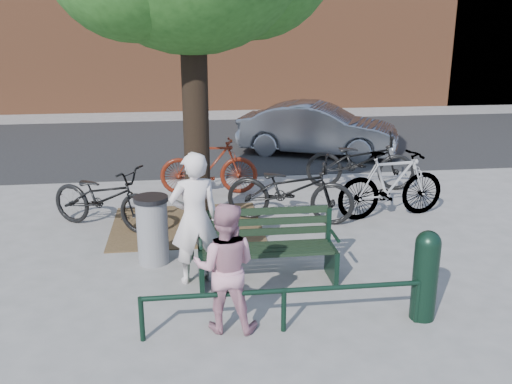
{
  "coord_description": "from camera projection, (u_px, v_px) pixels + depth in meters",
  "views": [
    {
      "loc": [
        -0.99,
        -6.58,
        3.26
      ],
      "look_at": [
        -0.02,
        1.0,
        0.9
      ],
      "focal_mm": 40.0,
      "sensor_mm": 36.0,
      "label": 1
    }
  ],
  "objects": [
    {
      "name": "ground",
      "position": [
        267.0,
        282.0,
        7.32
      ],
      "size": [
        90.0,
        90.0,
        0.0
      ],
      "primitive_type": "plane",
      "color": "gray",
      "rests_on": "ground"
    },
    {
      "name": "dirt_pit",
      "position": [
        187.0,
        225.0,
        9.28
      ],
      "size": [
        2.4,
        2.0,
        0.02
      ],
      "primitive_type": "cube",
      "color": "brown",
      "rests_on": "ground"
    },
    {
      "name": "road",
      "position": [
        221.0,
        142.0,
        15.37
      ],
      "size": [
        40.0,
        7.0,
        0.01
      ],
      "primitive_type": "cube",
      "color": "black",
      "rests_on": "ground"
    },
    {
      "name": "park_bench",
      "position": [
        267.0,
        245.0,
        7.25
      ],
      "size": [
        1.74,
        0.54,
        0.97
      ],
      "color": "black",
      "rests_on": "ground"
    },
    {
      "name": "guard_railing",
      "position": [
        284.0,
        297.0,
        6.06
      ],
      "size": [
        3.06,
        0.06,
        0.51
      ],
      "color": "black",
      "rests_on": "ground"
    },
    {
      "name": "person_left",
      "position": [
        194.0,
        218.0,
        7.1
      ],
      "size": [
        0.69,
        0.53,
        1.71
      ],
      "primitive_type": "imported",
      "rotation": [
        0.0,
        0.0,
        3.35
      ],
      "color": "beige",
      "rests_on": "ground"
    },
    {
      "name": "person_right",
      "position": [
        225.0,
        267.0,
        6.03
      ],
      "size": [
        0.79,
        0.67,
        1.43
      ],
      "primitive_type": "imported",
      "rotation": [
        0.0,
        0.0,
        2.94
      ],
      "color": "#B97F90",
      "rests_on": "ground"
    },
    {
      "name": "bollard",
      "position": [
        426.0,
        272.0,
        6.29
      ],
      "size": [
        0.28,
        0.28,
        1.05
      ],
      "color": "black",
      "rests_on": "ground"
    },
    {
      "name": "litter_bin",
      "position": [
        152.0,
        230.0,
        7.76
      ],
      "size": [
        0.47,
        0.47,
        0.95
      ],
      "color": "gray",
      "rests_on": "ground"
    },
    {
      "name": "bicycle_a",
      "position": [
        104.0,
        197.0,
        9.03
      ],
      "size": [
        2.04,
        1.58,
        1.03
      ],
      "primitive_type": "imported",
      "rotation": [
        0.0,
        0.0,
        1.04
      ],
      "color": "black",
      "rests_on": "ground"
    },
    {
      "name": "bicycle_b",
      "position": [
        209.0,
        166.0,
        10.79
      ],
      "size": [
        1.88,
        0.65,
        1.11
      ],
      "primitive_type": "imported",
      "rotation": [
        0.0,
        0.0,
        1.5
      ],
      "color": "#4E160B",
      "rests_on": "ground"
    },
    {
      "name": "bicycle_c",
      "position": [
        290.0,
        189.0,
        9.32
      ],
      "size": [
        2.23,
        1.38,
        1.11
      ],
      "primitive_type": "imported",
      "rotation": [
        0.0,
        0.0,
        1.24
      ],
      "color": "black",
      "rests_on": "ground"
    },
    {
      "name": "bicycle_d",
      "position": [
        391.0,
        184.0,
        9.53
      ],
      "size": [
        1.98,
        0.81,
        1.15
      ],
      "primitive_type": "imported",
      "rotation": [
        0.0,
        0.0,
        1.72
      ],
      "color": "gray",
      "rests_on": "ground"
    },
    {
      "name": "bicycle_e",
      "position": [
        360.0,
        161.0,
        11.14
      ],
      "size": [
        2.23,
        1.26,
        1.11
      ],
      "primitive_type": "imported",
      "rotation": [
        0.0,
        0.0,
        1.31
      ],
      "color": "black",
      "rests_on": "ground"
    },
    {
      "name": "parked_car",
      "position": [
        318.0,
        129.0,
        13.88
      ],
      "size": [
        4.04,
        2.76,
        1.26
      ],
      "primitive_type": "imported",
      "rotation": [
        0.0,
        0.0,
        1.16
      ],
      "color": "slate",
      "rests_on": "ground"
    }
  ]
}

